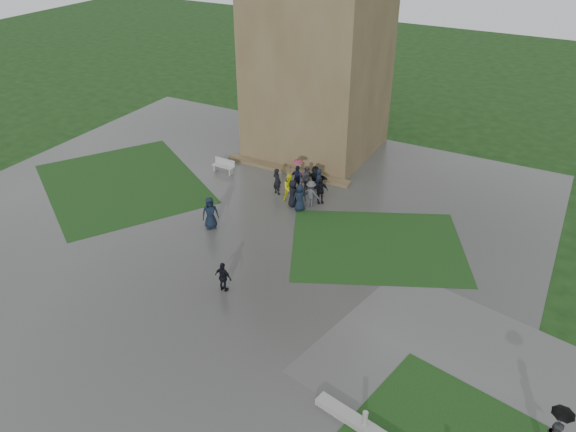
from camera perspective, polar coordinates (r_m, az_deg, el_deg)
The scene contains 11 objects.
ground at distance 30.09m, azimuth -9.77°, elevation -3.37°, with size 120.00×120.00×0.00m, color black.
plaza at distance 31.40m, azimuth -7.59°, elevation -1.58°, with size 34.00×34.00×0.02m, color #3B3B38.
lawn_inset_left at distance 37.71m, azimuth -16.46°, elevation 3.20°, with size 11.00×9.00×0.01m, color #143311.
lawn_inset_right at distance 30.31m, azimuth 9.05°, elevation -2.97°, with size 9.00×7.00×0.01m, color #143311.
tower at distance 38.59m, azimuth 3.22°, elevation 19.20°, with size 8.00×8.00×18.00m, color brown.
tower_plinth at distance 37.69m, azimuth -0.07°, elevation 4.70°, with size 9.00×0.80×0.22m, color brown.
bench at distance 37.73m, azimuth -6.54°, elevation 5.11°, with size 1.56×0.52×0.90m.
visitor_cluster at distance 33.88m, azimuth 1.57°, elevation 3.31°, with size 3.75×3.70×2.51m.
pedestrian_mid at distance 31.30m, azimuth -7.91°, elevation 0.31°, with size 0.92×0.63×1.88m, color black.
pedestrian_near at distance 26.52m, azimuth -6.59°, elevation -6.19°, with size 0.91×0.52×1.56m, color black.
pedestrian_path at distance 21.43m, azimuth 25.64°, elevation -19.14°, with size 0.72×0.88×2.28m.
Camera 1 is at (16.20, -19.19, 16.58)m, focal length 35.00 mm.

